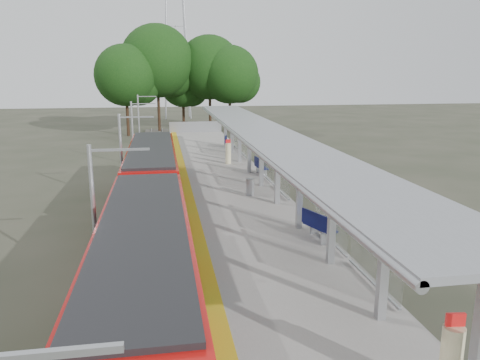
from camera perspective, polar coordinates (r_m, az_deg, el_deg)
The scene contains 14 objects.
trackbed at distance 30.13m, azimuth -10.42°, elevation -1.90°, with size 3.00×70.00×0.24m, color #59544C.
platform at distance 30.28m, azimuth -1.91°, elevation -0.88°, with size 6.00×50.00×1.00m, color gray.
tactile_strip at distance 29.94m, azimuth -6.76°, elevation -0.11°, with size 0.60×50.00×0.02m, color gold.
end_fence at distance 54.57m, azimuth -5.44°, elevation 6.48°, with size 6.00×0.10×1.20m, color #9EA0A5.
train at distance 20.83m, azimuth -10.92°, elevation -3.16°, with size 2.74×27.60×3.62m.
canopy at distance 26.15m, azimuth 2.65°, elevation 5.16°, with size 3.27×38.00×3.66m.
pylon at distance 82.95m, azimuth -7.98°, elevation 20.69°, with size 8.00×4.00×38.00m, color #9EA0A5, non-canonical shape.
tree_cluster at distance 62.46m, azimuth -7.26°, elevation 13.20°, with size 20.65×12.89×13.77m.
catenary_masts at distance 28.65m, azimuth -14.11°, elevation 2.87°, with size 2.08×48.16×5.40m.
bench_near at distance 19.66m, azimuth 9.46°, elevation -5.44°, with size 1.09×1.76×1.15m.
bench_mid at distance 31.60m, azimuth 2.47°, elevation 1.75°, with size 0.67×1.71×1.14m.
bench_far at distance 43.24m, azimuth -1.58°, elevation 4.74°, with size 0.81×1.57×1.03m.
info_pillar_far at distance 35.27m, azimuth -1.44°, elevation 3.28°, with size 0.42×0.42×1.85m.
litter_bin at distance 26.25m, azimuth 1.24°, elevation -0.86°, with size 0.46×0.46×0.95m, color #9EA0A5.
Camera 1 is at (-3.86, -9.13, 7.77)m, focal length 35.00 mm.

